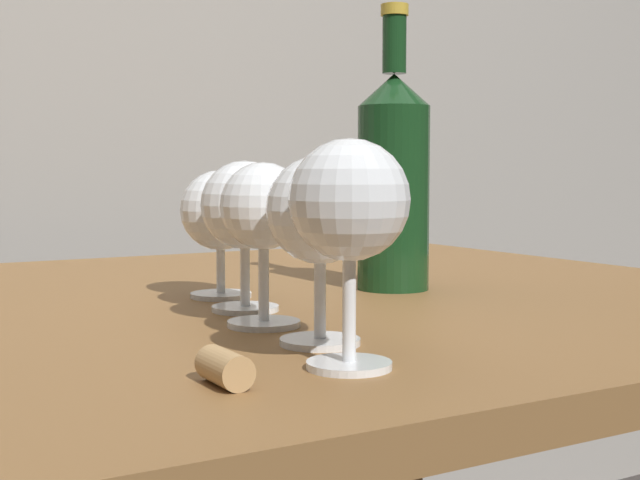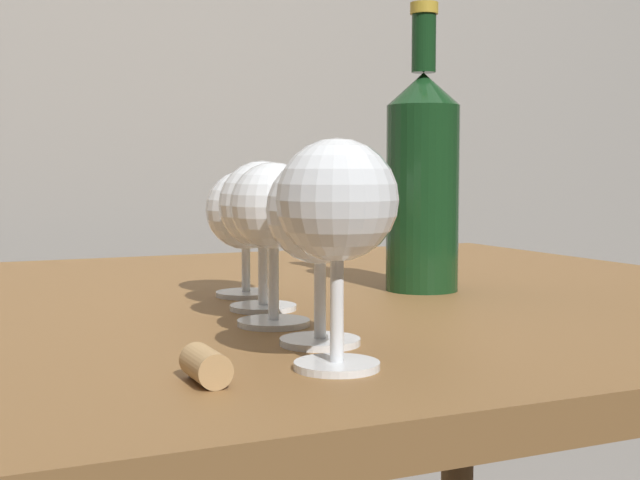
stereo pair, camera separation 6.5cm
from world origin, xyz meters
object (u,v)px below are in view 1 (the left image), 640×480
(cork, at_px, (225,368))
(wine_glass_chardonnay, at_px, (263,210))
(wine_glass_merlot, at_px, (349,206))
(wine_glass_amber, at_px, (245,209))
(wine_glass_white, at_px, (320,213))
(wine_bottle, at_px, (394,177))
(wine_glass_cabernet, at_px, (222,214))

(cork, bearing_deg, wine_glass_chardonnay, 56.52)
(wine_glass_chardonnay, bearing_deg, wine_glass_merlot, -97.63)
(wine_glass_chardonnay, xyz_separation_m, wine_glass_amber, (0.02, 0.08, -0.00))
(wine_glass_white, height_order, wine_bottle, wine_bottle)
(wine_glass_white, distance_m, cork, 0.16)
(wine_glass_merlot, relative_size, wine_glass_amber, 1.09)
(wine_glass_amber, bearing_deg, wine_glass_white, -96.80)
(wine_glass_white, bearing_deg, wine_glass_cabernet, 81.97)
(wine_glass_amber, distance_m, wine_bottle, 0.21)
(wine_glass_merlot, bearing_deg, cork, -179.40)
(wine_glass_chardonnay, xyz_separation_m, wine_bottle, (0.23, 0.14, 0.02))
(wine_glass_white, bearing_deg, wine_glass_chardonnay, 90.80)
(wine_glass_white, relative_size, wine_bottle, 0.46)
(wine_glass_chardonnay, distance_m, wine_bottle, 0.27)
(wine_glass_white, relative_size, cork, 3.37)
(wine_glass_amber, xyz_separation_m, wine_glass_cabernet, (0.02, 0.09, -0.01))
(wine_glass_amber, height_order, cork, wine_glass_amber)
(wine_bottle, bearing_deg, cork, -138.00)
(wine_glass_white, bearing_deg, wine_glass_amber, 83.20)
(wine_glass_cabernet, height_order, wine_bottle, wine_bottle)
(wine_glass_cabernet, xyz_separation_m, cork, (-0.15, -0.34, -0.08))
(wine_glass_white, relative_size, wine_glass_chardonnay, 1.03)
(wine_glass_merlot, xyz_separation_m, wine_glass_white, (0.02, 0.08, -0.01))
(wine_glass_chardonnay, height_order, wine_glass_cabernet, wine_glass_chardonnay)
(wine_glass_white, height_order, wine_glass_cabernet, wine_glass_white)
(wine_bottle, xyz_separation_m, cork, (-0.34, -0.31, -0.11))
(wine_glass_cabernet, bearing_deg, wine_glass_chardonnay, -102.62)
(wine_glass_amber, relative_size, wine_glass_cabernet, 1.07)
(wine_glass_chardonnay, bearing_deg, cork, -123.48)
(wine_glass_cabernet, bearing_deg, cork, -113.89)
(wine_glass_chardonnay, distance_m, wine_glass_cabernet, 0.17)
(wine_glass_chardonnay, bearing_deg, wine_bottle, 30.86)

